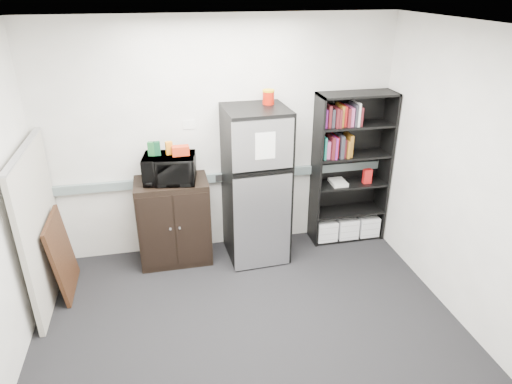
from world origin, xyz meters
TOP-DOWN VIEW (x-y plane):
  - floor at (0.00, 0.00)m, footprint 4.00×4.00m
  - wall_back at (0.00, 1.75)m, footprint 4.00×0.02m
  - wall_right at (2.00, 0.00)m, footprint 0.02×3.50m
  - ceiling at (0.00, 0.00)m, footprint 4.00×3.50m
  - electrical_raceway at (0.00, 1.72)m, footprint 3.92×0.05m
  - wall_note at (-0.35, 1.74)m, footprint 0.14×0.00m
  - bookshelf at (1.53, 1.57)m, footprint 0.90×0.34m
  - cubicle_partition at (-1.90, 1.08)m, footprint 0.06×1.30m
  - cabinet at (-0.61, 1.50)m, footprint 0.80×0.53m
  - microwave at (-0.61, 1.48)m, footprint 0.60×0.45m
  - snack_box_a at (-0.77, 1.52)m, footprint 0.08×0.07m
  - snack_box_b at (-0.72, 1.52)m, footprint 0.07×0.05m
  - snack_box_c at (-0.59, 1.52)m, footprint 0.08×0.06m
  - snack_bag at (-0.48, 1.47)m, footprint 0.18×0.11m
  - refrigerator at (0.33, 1.42)m, footprint 0.70×0.73m
  - coffee_can at (0.50, 1.55)m, footprint 0.13×0.13m
  - framed_poster at (-1.77, 1.14)m, footprint 0.14×0.67m

SIDE VIEW (x-z plane):
  - floor at x=0.00m, z-range 0.00..0.00m
  - framed_poster at x=-1.77m, z-range 0.00..0.86m
  - cabinet at x=-0.61m, z-range 0.00..1.00m
  - cubicle_partition at x=-1.90m, z-range 0.00..1.62m
  - refrigerator at x=0.33m, z-range 0.00..1.78m
  - electrical_raceway at x=0.00m, z-range 0.85..0.95m
  - bookshelf at x=1.53m, z-range -0.01..1.84m
  - microwave at x=-0.61m, z-range 1.00..1.30m
  - wall_back at x=0.00m, z-range 0.00..2.70m
  - wall_right at x=2.00m, z-range 0.00..2.70m
  - snack_bag at x=-0.48m, z-range 1.30..1.40m
  - snack_box_c at x=-0.59m, z-range 1.30..1.44m
  - snack_box_a at x=-0.77m, z-range 1.30..1.45m
  - snack_box_b at x=-0.72m, z-range 1.30..1.45m
  - wall_note at x=-0.35m, z-range 1.50..1.60m
  - coffee_can at x=0.50m, z-range 1.78..1.96m
  - ceiling at x=0.00m, z-range 2.69..2.71m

